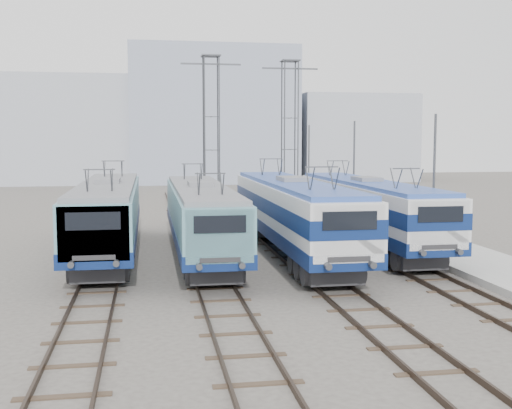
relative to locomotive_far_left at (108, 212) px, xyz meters
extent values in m
plane|color=#514C47|center=(6.75, -5.89, -2.23)|extent=(160.00, 160.00, 0.00)
cube|color=#9E9E99|center=(16.95, 2.11, -2.08)|extent=(4.00, 70.00, 0.30)
cube|color=#0C1E51|center=(0.00, 0.22, -0.86)|extent=(2.84, 17.93, 0.60)
cube|color=teal|center=(0.00, 0.22, 0.34)|extent=(2.79, 17.93, 1.79)
cube|color=teal|center=(0.00, -8.40, 0.16)|extent=(2.57, 0.70, 2.03)
cube|color=slate|center=(0.00, 0.22, 1.33)|extent=(2.57, 17.21, 0.20)
cube|color=#262628|center=(0.00, -5.76, -1.61)|extent=(2.09, 3.59, 0.67)
cube|color=#262628|center=(0.00, 6.20, -1.61)|extent=(2.09, 3.59, 0.67)
cube|color=#0C1E51|center=(4.50, -1.05, -0.90)|extent=(2.75, 17.34, 0.58)
cube|color=teal|center=(4.50, -1.05, 0.26)|extent=(2.70, 17.34, 1.73)
cube|color=teal|center=(4.50, -9.38, 0.08)|extent=(2.48, 0.67, 1.97)
cube|color=slate|center=(4.50, -1.05, 1.22)|extent=(2.48, 16.65, 0.19)
cube|color=#262628|center=(4.50, -6.83, -1.62)|extent=(2.02, 3.47, 0.65)
cube|color=#262628|center=(4.50, 4.73, -1.62)|extent=(2.02, 3.47, 0.65)
cube|color=#0C1E51|center=(9.00, -1.53, -0.83)|extent=(2.92, 18.43, 0.61)
cube|color=silver|center=(9.00, -1.53, 0.40)|extent=(2.87, 18.43, 1.84)
cube|color=#0C1E51|center=(9.00, -1.53, 0.35)|extent=(2.91, 18.45, 0.72)
cube|color=silver|center=(9.00, -10.39, 0.22)|extent=(2.64, 0.72, 2.09)
cube|color=#2D4B9B|center=(9.00, -1.53, 1.43)|extent=(2.64, 17.70, 0.20)
cube|color=#262628|center=(9.00, -7.67, -1.59)|extent=(2.15, 3.69, 0.69)
cube|color=#262628|center=(9.00, 4.61, -1.59)|extent=(2.15, 3.69, 0.69)
cube|color=#0C1E51|center=(13.50, 0.32, -0.88)|extent=(2.80, 17.65, 0.59)
cube|color=silver|center=(13.50, 0.32, 0.30)|extent=(2.75, 17.65, 1.77)
cube|color=#0C1E51|center=(13.50, 0.32, 0.25)|extent=(2.79, 17.67, 0.69)
cube|color=silver|center=(13.50, -8.17, 0.12)|extent=(2.53, 0.69, 2.00)
cube|color=#2D4B9B|center=(13.50, 0.32, 1.28)|extent=(2.53, 16.95, 0.20)
cube|color=#262628|center=(13.50, -5.57, -1.61)|extent=(2.06, 3.53, 0.66)
cube|color=#262628|center=(13.50, 6.20, -1.61)|extent=(2.06, 3.53, 0.66)
cylinder|color=#3F4247|center=(6.20, 15.56, 3.77)|extent=(0.10, 0.10, 12.00)
cylinder|color=#3F4247|center=(7.30, 15.56, 3.77)|extent=(0.10, 0.10, 12.00)
cylinder|color=#3F4247|center=(6.20, 16.66, 3.77)|extent=(0.10, 0.10, 12.00)
cylinder|color=#3F4247|center=(7.30, 16.66, 3.77)|extent=(0.10, 0.10, 12.00)
cube|color=#3F4247|center=(6.75, 16.11, 9.17)|extent=(4.50, 0.12, 0.12)
cylinder|color=#3F4247|center=(12.70, 17.56, 3.77)|extent=(0.10, 0.10, 12.00)
cylinder|color=#3F4247|center=(13.80, 17.56, 3.77)|extent=(0.10, 0.10, 12.00)
cylinder|color=#3F4247|center=(12.70, 18.66, 3.77)|extent=(0.10, 0.10, 12.00)
cylinder|color=#3F4247|center=(13.80, 18.66, 3.77)|extent=(0.10, 0.10, 12.00)
cube|color=#3F4247|center=(13.25, 18.11, 9.17)|extent=(4.50, 0.12, 0.12)
cylinder|color=#3F4247|center=(15.35, -3.89, 1.27)|extent=(0.12, 0.12, 7.00)
cylinder|color=#3F4247|center=(15.35, 8.11, 1.27)|extent=(0.12, 0.12, 7.00)
cylinder|color=#3F4247|center=(15.35, 20.11, 1.27)|extent=(0.12, 0.12, 7.00)
cube|color=#9BA1AC|center=(-7.25, 56.11, 4.77)|extent=(18.00, 12.00, 14.00)
cube|color=#8992A7|center=(10.75, 56.11, 6.77)|extent=(22.00, 14.00, 18.00)
cube|color=#9BA1AC|center=(30.75, 56.11, 3.77)|extent=(16.00, 12.00, 12.00)
camera|label=1|loc=(1.99, -32.37, 3.57)|focal=45.00mm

